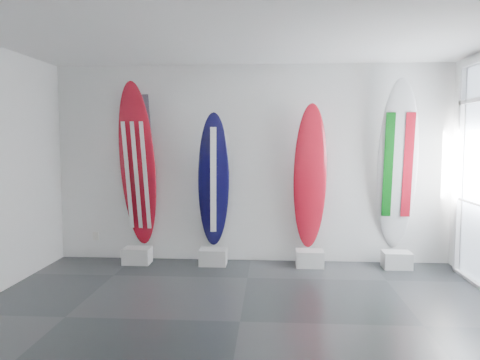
# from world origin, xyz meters

# --- Properties ---
(floor) EXTENTS (6.00, 6.00, 0.00)m
(floor) POSITION_xyz_m (0.00, 0.00, 0.00)
(floor) COLOR black
(floor) RESTS_ON ground
(ceiling) EXTENTS (6.00, 6.00, 0.00)m
(ceiling) POSITION_xyz_m (0.00, 0.00, 3.00)
(ceiling) COLOR white
(ceiling) RESTS_ON wall_back
(wall_back) EXTENTS (6.00, 0.00, 6.00)m
(wall_back) POSITION_xyz_m (0.00, 2.50, 1.50)
(wall_back) COLOR white
(wall_back) RESTS_ON ground
(wall_front) EXTENTS (6.00, 0.00, 6.00)m
(wall_front) POSITION_xyz_m (0.00, -2.50, 1.50)
(wall_front) COLOR white
(wall_front) RESTS_ON ground
(display_block_usa) EXTENTS (0.40, 0.30, 0.24)m
(display_block_usa) POSITION_xyz_m (-1.70, 2.18, 0.12)
(display_block_usa) COLOR silver
(display_block_usa) RESTS_ON floor
(surfboard_usa) EXTENTS (0.63, 0.55, 2.49)m
(surfboard_usa) POSITION_xyz_m (-1.70, 2.28, 1.48)
(surfboard_usa) COLOR maroon
(surfboard_usa) RESTS_ON display_block_usa
(display_block_navy) EXTENTS (0.40, 0.30, 0.24)m
(display_block_navy) POSITION_xyz_m (-0.55, 2.18, 0.12)
(display_block_navy) COLOR silver
(display_block_navy) RESTS_ON floor
(surfboard_navy) EXTENTS (0.52, 0.49, 2.04)m
(surfboard_navy) POSITION_xyz_m (-0.55, 2.28, 1.25)
(surfboard_navy) COLOR black
(surfboard_navy) RESTS_ON display_block_navy
(display_block_swiss) EXTENTS (0.40, 0.30, 0.24)m
(display_block_swiss) POSITION_xyz_m (0.89, 2.18, 0.12)
(display_block_swiss) COLOR silver
(display_block_swiss) RESTS_ON floor
(surfboard_swiss) EXTENTS (0.51, 0.35, 2.16)m
(surfboard_swiss) POSITION_xyz_m (0.89, 2.28, 1.32)
(surfboard_swiss) COLOR maroon
(surfboard_swiss) RESTS_ON display_block_swiss
(display_block_italy) EXTENTS (0.40, 0.30, 0.24)m
(display_block_italy) POSITION_xyz_m (2.14, 2.18, 0.12)
(display_block_italy) COLOR silver
(display_block_italy) RESTS_ON floor
(surfboard_italy) EXTENTS (0.61, 0.53, 2.51)m
(surfboard_italy) POSITION_xyz_m (2.14, 2.28, 1.49)
(surfboard_italy) COLOR silver
(surfboard_italy) RESTS_ON display_block_italy
(wall_outlet) EXTENTS (0.09, 0.02, 0.13)m
(wall_outlet) POSITION_xyz_m (-2.45, 2.48, 0.35)
(wall_outlet) COLOR silver
(wall_outlet) RESTS_ON wall_back
(glass_door) EXTENTS (0.12, 1.16, 2.85)m
(glass_door) POSITION_xyz_m (2.97, 1.55, 1.43)
(glass_door) COLOR white
(glass_door) RESTS_ON floor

